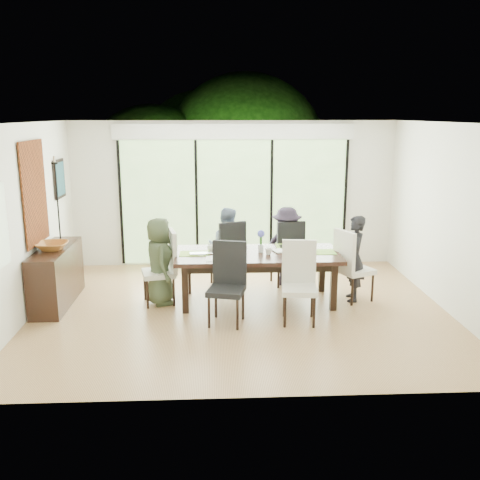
{
  "coord_description": "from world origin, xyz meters",
  "views": [
    {
      "loc": [
        -0.38,
        -7.41,
        2.82
      ],
      "look_at": [
        0.0,
        0.25,
        1.0
      ],
      "focal_mm": 40.0,
      "sensor_mm": 36.0,
      "label": 1
    }
  ],
  "objects_px": {
    "cup_c": "(309,247)",
    "chair_left_end": "(158,267)",
    "chair_far_left": "(227,252)",
    "person_left_end": "(159,261)",
    "cup_b": "(268,251)",
    "laptop": "(201,254)",
    "person_right_end": "(354,259)",
    "person_far_right": "(286,246)",
    "chair_near_right": "(299,283)",
    "sideboard": "(57,276)",
    "chair_right_end": "(355,265)",
    "chair_near_left": "(226,284)",
    "bowl": "(52,246)",
    "cup_a": "(211,248)",
    "person_far_left": "(227,247)",
    "table_top": "(258,255)",
    "chair_far_right": "(286,251)",
    "vase": "(261,248)"
  },
  "relations": [
    {
      "from": "chair_right_end",
      "to": "chair_far_right",
      "type": "height_order",
      "value": "same"
    },
    {
      "from": "chair_near_right",
      "to": "laptop",
      "type": "height_order",
      "value": "chair_near_right"
    },
    {
      "from": "cup_c",
      "to": "chair_near_right",
      "type": "bearing_deg",
      "value": -107.19
    },
    {
      "from": "chair_right_end",
      "to": "cup_a",
      "type": "distance_m",
      "value": 2.22
    },
    {
      "from": "vase",
      "to": "person_far_right",
      "type": "bearing_deg",
      "value": 57.34
    },
    {
      "from": "chair_right_end",
      "to": "cup_c",
      "type": "relative_size",
      "value": 8.87
    },
    {
      "from": "chair_near_left",
      "to": "cup_b",
      "type": "bearing_deg",
      "value": 63.91
    },
    {
      "from": "laptop",
      "to": "person_far_left",
      "type": "bearing_deg",
      "value": 63.68
    },
    {
      "from": "person_far_left",
      "to": "cup_a",
      "type": "distance_m",
      "value": 0.74
    },
    {
      "from": "chair_near_left",
      "to": "chair_near_right",
      "type": "height_order",
      "value": "same"
    },
    {
      "from": "table_top",
      "to": "chair_near_right",
      "type": "xyz_separation_m",
      "value": [
        0.5,
        -0.87,
        -0.17
      ]
    },
    {
      "from": "chair_near_right",
      "to": "person_far_left",
      "type": "bearing_deg",
      "value": 125.24
    },
    {
      "from": "person_far_left",
      "to": "person_far_right",
      "type": "height_order",
      "value": "same"
    },
    {
      "from": "cup_c",
      "to": "chair_left_end",
      "type": "bearing_deg",
      "value": -177.51
    },
    {
      "from": "chair_far_right",
      "to": "chair_near_left",
      "type": "xyz_separation_m",
      "value": [
        -1.05,
        -1.72,
        0.0
      ]
    },
    {
      "from": "chair_right_end",
      "to": "bowl",
      "type": "distance_m",
      "value": 4.55
    },
    {
      "from": "chair_far_right",
      "to": "cup_a",
      "type": "height_order",
      "value": "chair_far_right"
    },
    {
      "from": "table_top",
      "to": "person_far_left",
      "type": "relative_size",
      "value": 1.86
    },
    {
      "from": "person_left_end",
      "to": "bowl",
      "type": "xyz_separation_m",
      "value": [
        -1.55,
        -0.04,
        0.26
      ]
    },
    {
      "from": "person_right_end",
      "to": "person_far_right",
      "type": "height_order",
      "value": "same"
    },
    {
      "from": "chair_near_right",
      "to": "person_right_end",
      "type": "distance_m",
      "value": 1.31
    },
    {
      "from": "chair_right_end",
      "to": "chair_near_right",
      "type": "relative_size",
      "value": 1.0
    },
    {
      "from": "chair_far_right",
      "to": "cup_b",
      "type": "distance_m",
      "value": 1.06
    },
    {
      "from": "table_top",
      "to": "chair_far_right",
      "type": "distance_m",
      "value": 1.03
    },
    {
      "from": "person_far_right",
      "to": "cup_c",
      "type": "distance_m",
      "value": 0.79
    },
    {
      "from": "cup_a",
      "to": "sideboard",
      "type": "bearing_deg",
      "value": -177.75
    },
    {
      "from": "person_left_end",
      "to": "sideboard",
      "type": "distance_m",
      "value": 1.57
    },
    {
      "from": "chair_far_right",
      "to": "person_far_right",
      "type": "height_order",
      "value": "person_far_right"
    },
    {
      "from": "chair_near_right",
      "to": "person_far_right",
      "type": "xyz_separation_m",
      "value": [
        0.05,
        1.7,
        0.1
      ]
    },
    {
      "from": "cup_a",
      "to": "person_left_end",
      "type": "bearing_deg",
      "value": -169.11
    },
    {
      "from": "chair_near_right",
      "to": "person_right_end",
      "type": "bearing_deg",
      "value": 47.64
    },
    {
      "from": "person_left_end",
      "to": "person_far_left",
      "type": "bearing_deg",
      "value": -64.28
    },
    {
      "from": "cup_c",
      "to": "laptop",
      "type": "bearing_deg",
      "value": -173.09
    },
    {
      "from": "chair_far_left",
      "to": "person_left_end",
      "type": "distance_m",
      "value": 1.34
    },
    {
      "from": "chair_near_left",
      "to": "bowl",
      "type": "height_order",
      "value": "chair_near_left"
    },
    {
      "from": "chair_right_end",
      "to": "sideboard",
      "type": "distance_m",
      "value": 4.54
    },
    {
      "from": "chair_far_right",
      "to": "person_far_right",
      "type": "bearing_deg",
      "value": 78.67
    },
    {
      "from": "person_left_end",
      "to": "bowl",
      "type": "distance_m",
      "value": 1.58
    },
    {
      "from": "laptop",
      "to": "cup_c",
      "type": "height_order",
      "value": "cup_c"
    },
    {
      "from": "chair_right_end",
      "to": "cup_b",
      "type": "distance_m",
      "value": 1.38
    },
    {
      "from": "sideboard",
      "to": "cup_b",
      "type": "bearing_deg",
      "value": -2.84
    },
    {
      "from": "person_right_end",
      "to": "person_far_right",
      "type": "xyz_separation_m",
      "value": [
        -0.93,
        0.83,
        0.0
      ]
    },
    {
      "from": "chair_far_left",
      "to": "sideboard",
      "type": "xyz_separation_m",
      "value": [
        -2.58,
        -0.79,
        -0.13
      ]
    },
    {
      "from": "person_far_left",
      "to": "cup_b",
      "type": "relative_size",
      "value": 12.9
    },
    {
      "from": "person_left_end",
      "to": "cup_b",
      "type": "relative_size",
      "value": 12.9
    },
    {
      "from": "chair_right_end",
      "to": "sideboard",
      "type": "relative_size",
      "value": 0.73
    },
    {
      "from": "chair_near_left",
      "to": "vase",
      "type": "height_order",
      "value": "chair_near_left"
    },
    {
      "from": "person_far_right",
      "to": "chair_near_right",
      "type": "bearing_deg",
      "value": 96.39
    },
    {
      "from": "laptop",
      "to": "cup_b",
      "type": "bearing_deg",
      "value": -3.05
    },
    {
      "from": "person_far_left",
      "to": "table_top",
      "type": "bearing_deg",
      "value": 133.12
    }
  ]
}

